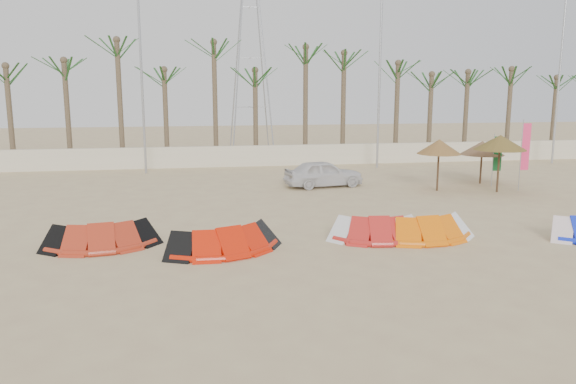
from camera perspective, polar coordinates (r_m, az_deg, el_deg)
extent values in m
plane|color=tan|center=(14.46, 4.04, -9.44)|extent=(120.00, 120.00, 0.00)
cube|color=beige|center=(35.59, -4.32, 3.67)|extent=(60.00, 0.30, 1.30)
cylinder|color=brown|center=(38.26, -26.14, 7.01)|extent=(0.32, 0.32, 6.50)
ellipsoid|color=#194719|center=(38.25, -26.55, 11.87)|extent=(4.00, 4.00, 2.40)
cylinder|color=brown|center=(36.73, -10.89, 7.79)|extent=(0.32, 0.32, 6.50)
ellipsoid|color=#194719|center=(36.72, -11.07, 12.86)|extent=(4.00, 4.00, 2.40)
cylinder|color=brown|center=(37.87, 4.57, 8.03)|extent=(0.32, 0.32, 6.50)
ellipsoid|color=#194719|center=(37.86, 4.64, 12.95)|extent=(4.00, 4.00, 2.40)
cylinder|color=brown|center=(41.46, 18.22, 7.76)|extent=(0.32, 0.32, 6.50)
ellipsoid|color=#194719|center=(41.46, 18.48, 12.25)|extent=(4.00, 4.00, 2.40)
cylinder|color=brown|center=(45.73, 27.20, 7.35)|extent=(0.32, 0.32, 6.50)
cylinder|color=#A5A8AD|center=(33.30, -14.65, 11.24)|extent=(0.14, 0.14, 11.00)
cylinder|color=#A5A8AD|center=(35.04, 9.29, 11.40)|extent=(0.14, 0.14, 11.00)
cylinder|color=#A5A8AD|center=(40.52, 25.84, 10.37)|extent=(0.14, 0.14, 11.00)
cylinder|color=#AD2D17|center=(18.49, -18.39, -5.14)|extent=(3.16, 0.69, 0.20)
cube|color=black|center=(18.82, -22.68, -4.68)|extent=(0.76, 1.18, 0.40)
cube|color=black|center=(18.38, -13.95, -4.52)|extent=(0.76, 1.18, 0.40)
cylinder|color=red|center=(17.24, -6.40, -5.79)|extent=(3.21, 1.36, 0.20)
cube|color=black|center=(17.28, -11.45, -5.38)|extent=(0.95, 1.24, 0.40)
cube|color=black|center=(17.43, -1.47, -5.02)|extent=(0.95, 1.24, 0.40)
cylinder|color=red|center=(18.60, 9.08, -4.63)|extent=(2.79, 0.57, 0.20)
cube|color=silver|center=(18.30, 5.26, -4.31)|extent=(0.74, 1.17, 0.40)
cube|color=silver|center=(19.08, 12.58, -3.90)|extent=(0.74, 1.17, 0.40)
cylinder|color=#FF6D05|center=(19.02, 13.56, -4.46)|extent=(3.22, 0.46, 0.20)
cube|color=white|center=(18.56, 9.33, -4.19)|extent=(0.69, 1.14, 0.40)
cube|color=white|center=(19.67, 17.35, -3.69)|extent=(0.69, 1.14, 0.40)
cube|color=silver|center=(20.45, 25.69, -3.74)|extent=(0.73, 1.16, 0.40)
cylinder|color=#4C331E|center=(27.96, 15.01, 2.55)|extent=(0.10, 0.10, 2.39)
cone|color=olive|center=(27.85, 15.10, 4.47)|extent=(2.11, 2.11, 0.70)
cylinder|color=#4C331E|center=(28.43, 20.61, 2.60)|extent=(0.10, 0.10, 2.63)
cone|color=brown|center=(28.31, 20.75, 4.73)|extent=(2.43, 2.43, 0.70)
cylinder|color=#4C331E|center=(30.73, 19.03, 2.76)|extent=(0.10, 0.10, 2.10)
cone|color=brown|center=(30.64, 19.13, 4.25)|extent=(2.24, 2.24, 0.70)
cylinder|color=#A5A8AD|center=(29.09, 22.58, 3.45)|extent=(0.04, 0.04, 3.44)
cube|color=#FB336B|center=(29.17, 23.00, 4.25)|extent=(0.42, 0.03, 2.24)
cylinder|color=#A5A8AD|center=(30.03, 20.10, 3.07)|extent=(0.04, 0.04, 2.67)
cube|color=#115C26|center=(30.10, 20.50, 3.67)|extent=(0.42, 0.08, 1.73)
imported|color=silver|center=(28.23, 3.64, 1.89)|extent=(4.14, 2.19, 1.34)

